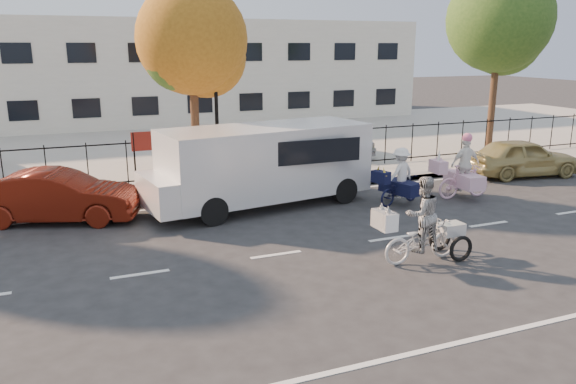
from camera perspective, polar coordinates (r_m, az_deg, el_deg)
name	(u,v)px	position (r m, az deg, el deg)	size (l,w,h in m)	color
ground	(276,255)	(12.73, -1.22, -6.40)	(120.00, 120.00, 0.00)	#333334
road_markings	(276,255)	(12.73, -1.22, -6.38)	(60.00, 9.52, 0.01)	silver
curb	(218,197)	(17.29, -7.13, -0.52)	(60.00, 0.10, 0.15)	#A8A399
sidewalk	(209,189)	(18.28, -7.98, 0.28)	(60.00, 2.20, 0.15)	#A8A399
parking_lot	(162,145)	(26.83, -12.63, 4.68)	(60.00, 15.60, 0.15)	#A8A399
iron_fence	(201,158)	(19.14, -8.87, 3.44)	(58.00, 0.06, 1.50)	black
building	(132,72)	(36.39, -15.57, 11.69)	(34.00, 10.00, 6.00)	silver
lamppost	(216,92)	(18.57, -7.33, 10.05)	(0.36, 0.36, 4.33)	black
street_sign	(145,148)	(18.34, -14.29, 4.31)	(0.85, 0.06, 1.80)	black
zebra_trike	(422,229)	(12.48, 13.44, -3.68)	(2.21, 0.84, 1.90)	silver
unicorn_bike	(463,174)	(17.99, 17.39, 1.72)	(2.01, 1.40, 2.03)	#FCBFDB
bull_bike	(399,182)	(16.85, 11.26, 1.01)	(1.88, 1.33, 1.70)	black
white_van	(262,163)	(16.26, -2.66, 3.01)	(6.85, 3.10, 2.33)	white
red_sedan	(58,196)	(16.10, -22.33, -0.41)	(1.46, 4.19, 1.38)	#5B150A
gold_sedan	(522,157)	(21.81, 22.72, 3.27)	(1.62, 4.02, 1.37)	tan
lot_car_d	(336,137)	(23.71, 4.86, 5.59)	(1.64, 4.08, 1.39)	#B8BAC0
tree_mid	(196,45)	(18.95, -9.35, 14.55)	(3.60, 3.58, 6.57)	#442D1D
tree_east	(501,25)	(24.90, 20.84, 15.60)	(4.18, 4.18, 7.67)	#442D1D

